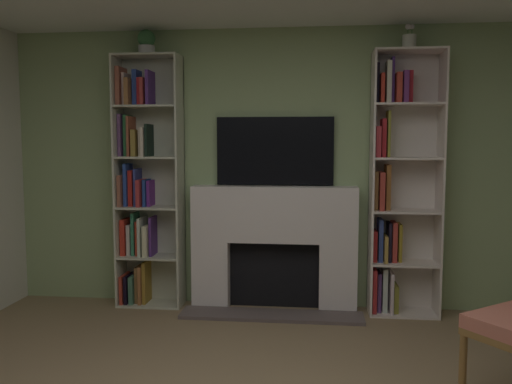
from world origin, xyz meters
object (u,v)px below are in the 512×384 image
object	(u,v)px
tv	(275,151)
vase_with_flowers	(409,41)
bookshelf_right	(396,188)
potted_plant	(146,42)
fireplace	(274,244)
bookshelf_left	(144,186)

from	to	relation	value
tv	vase_with_flowers	distance (m)	1.48
bookshelf_right	potted_plant	distance (m)	2.56
bookshelf_right	vase_with_flowers	size ratio (longest dim) A/B	10.47
fireplace	potted_plant	size ratio (longest dim) A/B	7.20
bookshelf_right	vase_with_flowers	xyz separation A→B (m)	(0.07, -0.03, 1.25)
fireplace	vase_with_flowers	xyz separation A→B (m)	(1.14, -0.03, 1.77)
fireplace	potted_plant	distance (m)	2.13
tv	bookshelf_right	distance (m)	1.12
fireplace	vase_with_flowers	distance (m)	2.11
tv	bookshelf_left	bearing A→B (deg)	-176.32
vase_with_flowers	potted_plant	bearing A→B (deg)	-179.97
potted_plant	vase_with_flowers	xyz separation A→B (m)	(2.28, 0.00, -0.03)
bookshelf_right	vase_with_flowers	world-z (taller)	vase_with_flowers
tv	bookshelf_right	xyz separation A→B (m)	(1.07, -0.08, -0.32)
bookshelf_right	potted_plant	world-z (taller)	potted_plant
tv	bookshelf_left	world-z (taller)	bookshelf_left
potted_plant	vase_with_flowers	distance (m)	2.28
bookshelf_left	vase_with_flowers	size ratio (longest dim) A/B	10.47
potted_plant	vase_with_flowers	bearing A→B (deg)	0.03
fireplace	bookshelf_left	world-z (taller)	bookshelf_left
bookshelf_left	vase_with_flowers	xyz separation A→B (m)	(2.35, -0.04, 1.25)
potted_plant	vase_with_flowers	size ratio (longest dim) A/B	1.01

